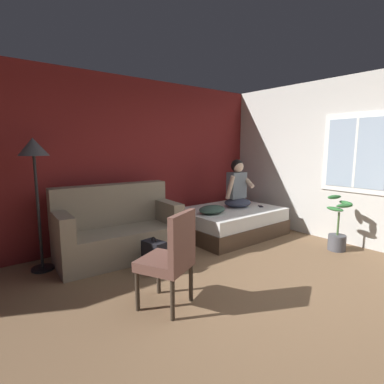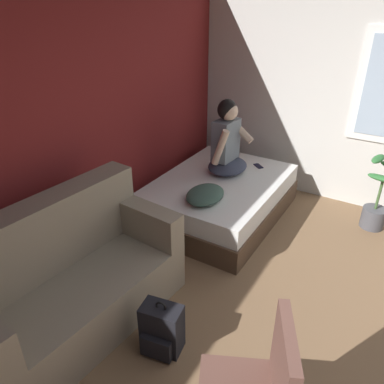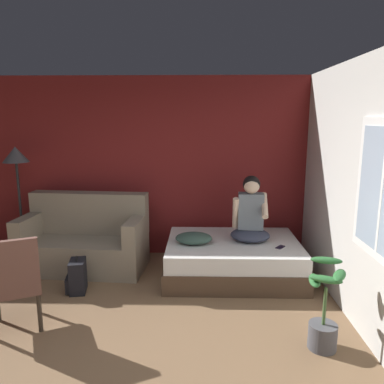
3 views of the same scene
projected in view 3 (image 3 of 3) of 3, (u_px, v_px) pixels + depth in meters
ground_plane at (89, 372)px, 3.13m from camera, size 40.00×40.00×0.00m
wall_back_accent at (141, 167)px, 5.73m from camera, size 9.99×0.16×2.70m
bed at (233, 258)px, 5.03m from camera, size 1.80×1.33×0.48m
couch at (85, 240)px, 5.28m from camera, size 1.76×0.95×1.04m
side_chair at (15, 280)px, 3.67m from camera, size 0.61×0.61×0.98m
person_seated at (251, 215)px, 4.95m from camera, size 0.55×0.48×0.88m
backpack at (77, 277)px, 4.56m from camera, size 0.28×0.33×0.46m
throw_pillow at (194, 238)px, 4.89m from camera, size 0.48×0.37×0.14m
cell_phone at (280, 247)px, 4.74m from camera, size 0.14×0.15×0.01m
floor_lamp at (17, 166)px, 5.28m from camera, size 0.36×0.36×1.70m
potted_plant at (324, 318)px, 3.41m from camera, size 0.39×0.37×0.85m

